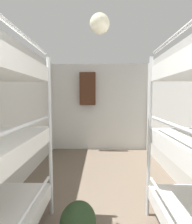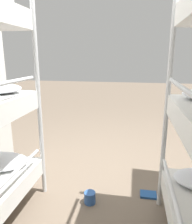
% 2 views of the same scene
% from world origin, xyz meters
% --- Properties ---
extents(ground_plane, '(20.00, 20.00, 0.00)m').
position_xyz_m(ground_plane, '(0.00, 0.00, 0.00)').
color(ground_plane, '#6B5B4C').
extents(tin_can, '(0.12, 0.12, 0.12)m').
position_xyz_m(tin_can, '(0.08, 0.68, 0.06)').
color(tin_can, '#2D569E').
rests_on(tin_can, ground_plane).
extents(floor_book, '(0.17, 0.13, 0.02)m').
position_xyz_m(floor_book, '(-0.52, 0.45, 0.01)').
color(floor_book, navy).
rests_on(floor_book, ground_plane).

